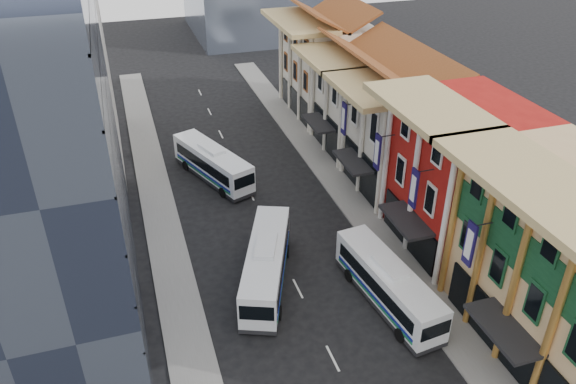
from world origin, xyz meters
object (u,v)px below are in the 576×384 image
object	(u,v)px
shophouse_tan	(574,270)
bus_left_near	(266,264)
bus_left_far	(213,163)
bus_right	(388,284)

from	to	relation	value
shophouse_tan	bus_left_near	distance (m)	20.04
bus_left_near	bus_left_far	distance (m)	16.79
bus_left_near	bus_left_far	size ratio (longest dim) A/B	1.03
bus_right	shophouse_tan	bearing A→B (deg)	-45.16
bus_left_near	bus_right	world-z (taller)	bus_left_near
bus_left_near	bus_left_far	world-z (taller)	bus_left_near
shophouse_tan	bus_right	bearing A→B (deg)	141.67
shophouse_tan	bus_left_far	size ratio (longest dim) A/B	1.29
shophouse_tan	bus_left_far	bearing A→B (deg)	120.77
shophouse_tan	bus_left_near	bearing A→B (deg)	144.73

